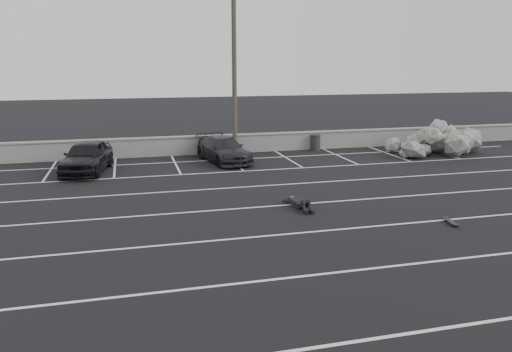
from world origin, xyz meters
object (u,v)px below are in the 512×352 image
object	(u,v)px
car_right	(224,149)
riprap_pile	(441,142)
utility_pole	(234,66)
skateboard	(451,222)
person	(297,200)
car_left	(87,156)
trash_bin	(316,142)

from	to	relation	value
car_right	riprap_pile	distance (m)	12.55
utility_pole	skateboard	bearing A→B (deg)	-72.88
person	skateboard	size ratio (longest dim) A/B	3.06
car_right	skateboard	distance (m)	13.03
car_left	car_right	distance (m)	6.79
car_left	skateboard	distance (m)	16.27
car_right	car_left	bearing A→B (deg)	175.94
utility_pole	trash_bin	world-z (taller)	utility_pole
skateboard	person	bearing A→B (deg)	152.54
car_right	utility_pole	world-z (taller)	utility_pole
car_left	riprap_pile	world-z (taller)	riprap_pile
utility_pole	skateboard	distance (m)	15.01
car_right	utility_pole	bearing A→B (deg)	48.24
person	car_left	bearing A→B (deg)	131.75
car_left	skateboard	size ratio (longest dim) A/B	5.87
car_left	car_right	size ratio (longest dim) A/B	1.00
person	riprap_pile	bearing A→B (deg)	32.15
utility_pole	trash_bin	size ratio (longest dim) A/B	10.53
person	trash_bin	bearing A→B (deg)	62.58
utility_pole	trash_bin	bearing A→B (deg)	4.61
car_left	person	xyz separation A→B (m)	(7.75, -7.84, -0.53)
car_right	person	distance (m)	8.78
skateboard	trash_bin	bearing A→B (deg)	97.63
car_right	trash_bin	distance (m)	6.26
utility_pole	person	size ratio (longest dim) A/B	4.17
car_left	skateboard	bearing A→B (deg)	-32.22
car_right	skateboard	size ratio (longest dim) A/B	5.88
car_left	car_right	world-z (taller)	car_left
car_right	trash_bin	xyz separation A→B (m)	(5.91, 2.04, -0.18)
riprap_pile	skateboard	bearing A→B (deg)	-123.08
car_right	riprap_pile	xyz separation A→B (m)	(12.53, -0.62, -0.04)
car_left	utility_pole	bearing A→B (deg)	28.83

